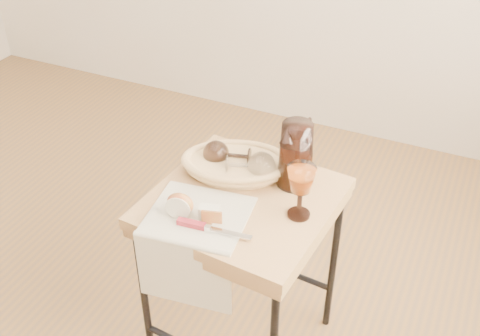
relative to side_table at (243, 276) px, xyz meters
The scene contains 11 objects.
floor 0.80m from the side_table, 161.09° to the right, with size 3.60×3.60×0.00m, color brown.
side_table is the anchor object (origin of this frame).
tea_towel 0.36m from the side_table, 121.38° to the right, with size 0.28×0.25×0.01m, color beige.
bread_basket 0.38m from the side_table, 123.97° to the left, with size 0.30×0.21×0.06m, color #B57A48, non-canonical shape.
goblet_lying_a 0.41m from the side_table, 129.47° to the left, with size 0.13×0.08×0.08m, color #3C2A22, non-canonical shape.
goblet_lying_b 0.39m from the side_table, 106.72° to the left, with size 0.14×0.09×0.09m, color white, non-canonical shape.
pitcher 0.47m from the side_table, 49.32° to the left, with size 0.15×0.23×0.25m, color black, non-canonical shape.
wine_goblet 0.45m from the side_table, ahead, with size 0.08×0.08×0.17m, color white, non-canonical shape.
apple_half 0.42m from the side_table, 130.50° to the right, with size 0.08×0.04×0.07m, color #B62925.
apple_wedge 0.38m from the side_table, 108.56° to the right, with size 0.06×0.03×0.04m, color beige.
table_knife 0.39m from the side_table, 95.20° to the right, with size 0.21×0.02×0.02m, color silver, non-canonical shape.
Camera 1 is at (1.25, -1.01, 1.73)m, focal length 44.04 mm.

